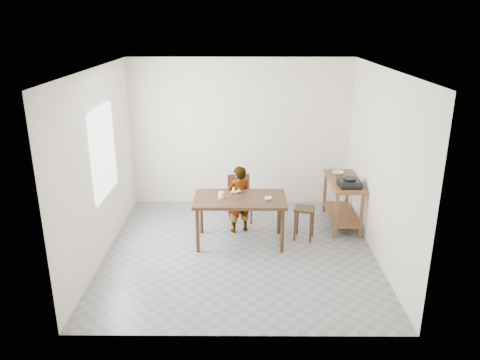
{
  "coord_description": "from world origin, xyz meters",
  "views": [
    {
      "loc": [
        0.04,
        -6.33,
        3.34
      ],
      "look_at": [
        0.0,
        0.4,
        1.0
      ],
      "focal_mm": 35.0,
      "sensor_mm": 36.0,
      "label": 1
    }
  ],
  "objects_px": {
    "dining_chair": "(240,199)",
    "stool": "(304,223)",
    "prep_counter": "(342,202)",
    "child": "(239,199)",
    "dining_table": "(240,220)"
  },
  "relations": [
    {
      "from": "dining_table",
      "to": "prep_counter",
      "type": "distance_m",
      "value": 1.86
    },
    {
      "from": "prep_counter",
      "to": "stool",
      "type": "height_order",
      "value": "prep_counter"
    },
    {
      "from": "prep_counter",
      "to": "dining_chair",
      "type": "relative_size",
      "value": 1.51
    },
    {
      "from": "dining_table",
      "to": "child",
      "type": "height_order",
      "value": "child"
    },
    {
      "from": "prep_counter",
      "to": "stool",
      "type": "xyz_separation_m",
      "value": [
        -0.71,
        -0.56,
        -0.14
      ]
    },
    {
      "from": "prep_counter",
      "to": "dining_chair",
      "type": "bearing_deg",
      "value": 175.7
    },
    {
      "from": "prep_counter",
      "to": "child",
      "type": "bearing_deg",
      "value": -170.34
    },
    {
      "from": "prep_counter",
      "to": "dining_chair",
      "type": "height_order",
      "value": "prep_counter"
    },
    {
      "from": "dining_table",
      "to": "child",
      "type": "relative_size",
      "value": 1.24
    },
    {
      "from": "dining_table",
      "to": "child",
      "type": "bearing_deg",
      "value": 92.98
    },
    {
      "from": "dining_table",
      "to": "prep_counter",
      "type": "bearing_deg",
      "value": 22.15
    },
    {
      "from": "child",
      "to": "prep_counter",
      "type": "bearing_deg",
      "value": 167.24
    },
    {
      "from": "dining_chair",
      "to": "dining_table",
      "type": "bearing_deg",
      "value": -99.59
    },
    {
      "from": "dining_table",
      "to": "child",
      "type": "distance_m",
      "value": 0.45
    },
    {
      "from": "dining_chair",
      "to": "stool",
      "type": "height_order",
      "value": "dining_chair"
    }
  ]
}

